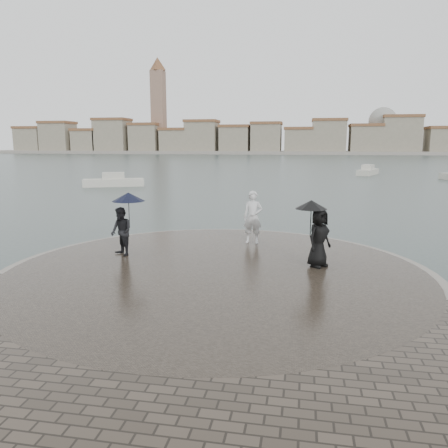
# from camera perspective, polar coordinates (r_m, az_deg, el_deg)

# --- Properties ---
(ground) EXTENTS (400.00, 400.00, 0.00)m
(ground) POSITION_cam_1_polar(r_m,az_deg,el_deg) (9.56, -5.32, -13.80)
(ground) COLOR #2B3835
(ground) RESTS_ON ground
(kerb_ring) EXTENTS (12.50, 12.50, 0.32)m
(kerb_ring) POSITION_cam_1_polar(r_m,az_deg,el_deg) (12.70, -1.06, -6.79)
(kerb_ring) COLOR gray
(kerb_ring) RESTS_ON ground
(quay_tip) EXTENTS (11.90, 11.90, 0.36)m
(quay_tip) POSITION_cam_1_polar(r_m,az_deg,el_deg) (12.69, -1.06, -6.70)
(quay_tip) COLOR #2D261E
(quay_tip) RESTS_ON ground
(statue) EXTENTS (0.71, 0.49, 1.90)m
(statue) POSITION_cam_1_polar(r_m,az_deg,el_deg) (15.79, 3.78, 0.90)
(statue) COLOR silver
(statue) RESTS_ON quay_tip
(visitor_left) EXTENTS (1.26, 1.10, 2.04)m
(visitor_left) POSITION_cam_1_polar(r_m,az_deg,el_deg) (14.31, -13.00, 0.39)
(visitor_left) COLOR black
(visitor_left) RESTS_ON quay_tip
(visitor_right) EXTENTS (1.20, 1.07, 1.95)m
(visitor_right) POSITION_cam_1_polar(r_m,az_deg,el_deg) (12.98, 12.07, -0.79)
(visitor_right) COLOR black
(visitor_right) RESTS_ON quay_tip
(far_skyline) EXTENTS (260.00, 20.00, 37.00)m
(far_skyline) POSITION_cam_1_polar(r_m,az_deg,el_deg) (169.33, 7.53, 10.92)
(far_skyline) COLOR gray
(far_skyline) RESTS_ON ground
(boats) EXTENTS (39.09, 25.03, 1.50)m
(boats) POSITION_cam_1_polar(r_m,az_deg,el_deg) (49.43, 13.30, 6.05)
(boats) COLOR beige
(boats) RESTS_ON ground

